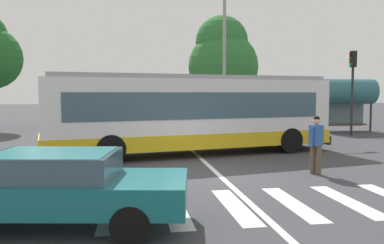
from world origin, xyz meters
name	(u,v)px	position (x,y,z in m)	size (l,w,h in m)	color
ground_plane	(209,174)	(0.00, 0.00, 0.00)	(160.00, 160.00, 0.00)	#3D3D42
city_transit_bus	(192,114)	(0.12, 3.96, 1.59)	(11.57, 4.78, 3.06)	black
pedestrian_crossing_street	(316,141)	(3.13, -0.44, 0.97)	(0.50, 0.44, 1.72)	brown
foreground_sedan	(57,185)	(-3.55, -4.11, 0.77)	(4.73, 2.52, 1.35)	black
parked_car_white	(129,116)	(-2.33, 17.01, 0.77)	(2.22, 4.65, 1.35)	black
parked_car_charcoal	(168,116)	(0.43, 16.86, 0.77)	(2.25, 4.66, 1.35)	black
parked_car_champagne	(205,116)	(3.11, 16.88, 0.77)	(2.02, 4.57, 1.35)	black
parked_car_teal	(240,115)	(5.81, 17.02, 0.77)	(2.24, 4.65, 1.35)	black
traffic_light_far_corner	(353,79)	(10.11, 9.37, 3.17)	(0.33, 0.32, 4.73)	#28282B
bus_stop_shelter	(344,93)	(10.76, 11.35, 2.42)	(3.77, 1.54, 3.25)	#28282B
twin_arm_street_lamp	(224,38)	(3.41, 12.24, 5.68)	(4.91, 0.32, 9.22)	#939399
background_tree_right	(223,59)	(4.57, 17.50, 4.86)	(5.16, 5.16, 8.08)	brown
crosswalk_painted_stripes	(264,205)	(0.54, -3.31, 0.00)	(6.83, 2.74, 0.01)	silver
lane_center_line	(205,162)	(0.28, 2.00, 0.00)	(0.16, 24.00, 0.01)	silver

